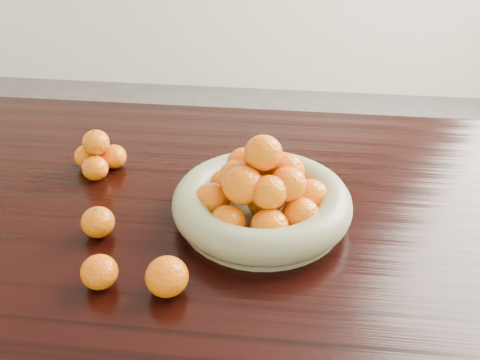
# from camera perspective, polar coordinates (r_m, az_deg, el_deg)

# --- Properties ---
(dining_table) EXTENTS (2.00, 1.00, 0.75)m
(dining_table) POSITION_cam_1_polar(r_m,az_deg,el_deg) (1.17, -0.20, -6.53)
(dining_table) COLOR black
(dining_table) RESTS_ON ground
(fruit_bowl) EXTENTS (0.36, 0.36, 0.18)m
(fruit_bowl) POSITION_cam_1_polar(r_m,az_deg,el_deg) (1.05, 2.35, -1.96)
(fruit_bowl) COLOR gray
(fruit_bowl) RESTS_ON dining_table
(orange_pyramid) EXTENTS (0.12, 0.12, 0.10)m
(orange_pyramid) POSITION_cam_1_polar(r_m,az_deg,el_deg) (1.27, -14.91, 2.54)
(orange_pyramid) COLOR orange
(orange_pyramid) RESTS_ON dining_table
(loose_orange_0) EXTENTS (0.06, 0.06, 0.06)m
(loose_orange_0) POSITION_cam_1_polar(r_m,az_deg,el_deg) (1.06, -14.92, -4.36)
(loose_orange_0) COLOR orange
(loose_orange_0) RESTS_ON dining_table
(loose_orange_1) EXTENTS (0.06, 0.06, 0.06)m
(loose_orange_1) POSITION_cam_1_polar(r_m,az_deg,el_deg) (0.94, -14.77, -9.47)
(loose_orange_1) COLOR orange
(loose_orange_1) RESTS_ON dining_table
(loose_orange_2) EXTENTS (0.07, 0.07, 0.07)m
(loose_orange_2) POSITION_cam_1_polar(r_m,az_deg,el_deg) (0.91, -7.80, -10.17)
(loose_orange_2) COLOR orange
(loose_orange_2) RESTS_ON dining_table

